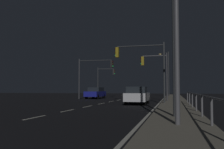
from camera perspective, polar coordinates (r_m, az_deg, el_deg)
name	(u,v)px	position (r m, az deg, el deg)	size (l,w,h in m)	color
ground_plane	(90,106)	(21.00, -4.88, -6.93)	(112.00, 112.00, 0.00)	black
sidewalk_right	(176,107)	(19.97, 13.82, -6.84)	(2.46, 77.00, 0.14)	gray
lane_markings_center	(102,104)	(24.35, -2.31, -6.40)	(0.14, 50.00, 0.01)	silver
lane_edge_line	(159,103)	(25.00, 10.28, -6.26)	(0.14, 53.00, 0.01)	silver
car	(137,95)	(23.25, 5.60, -4.53)	(1.84, 4.41, 1.57)	silver
car_oncoming	(96,93)	(36.37, -3.63, -4.03)	(1.97, 4.46, 1.57)	navy
traffic_light_far_left	(155,68)	(28.14, 9.45, 1.48)	(2.88, 0.35, 5.03)	#38383D
traffic_light_far_center	(94,70)	(34.51, -3.97, 0.95)	(4.81, 0.34, 5.39)	#38383D
traffic_light_mid_right	(142,60)	(23.95, 6.58, 3.16)	(4.64, 0.42, 5.44)	#2D3033
traffic_light_far_right	(105,76)	(44.03, -1.45, -0.41)	(3.01, 0.61, 5.00)	#2D3033
street_lamp_median	(175,9)	(10.15, 13.71, 13.76)	(0.56, 1.84, 6.94)	#4C4C51
street_lamp_across_street	(179,19)	(12.87, 14.57, 11.80)	(1.71, 1.86, 7.53)	#2D3033
street_lamp_corner	(167,69)	(46.83, 11.99, 1.11)	(1.83, 1.50, 7.77)	#2D3033
barrier_fence	(202,100)	(12.48, 19.14, -5.33)	(0.09, 24.05, 0.98)	#59595E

